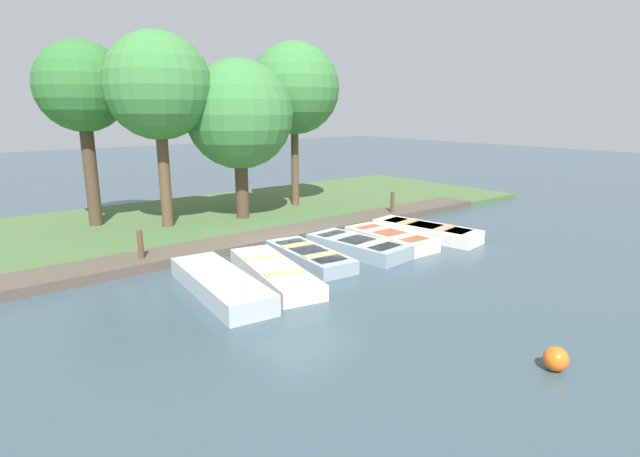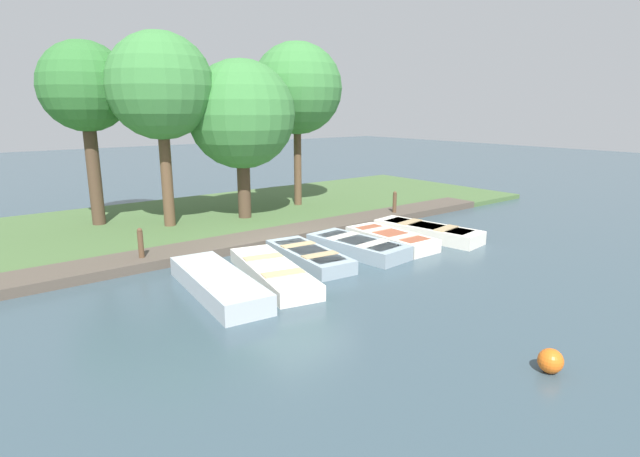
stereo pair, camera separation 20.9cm
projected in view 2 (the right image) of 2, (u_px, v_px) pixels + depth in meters
ground_plane at (300, 254)px, 12.84m from camera, size 80.00×80.00×0.00m
shore_bank at (212, 218)px, 16.65m from camera, size 8.00×24.00×0.17m
dock_walkway at (267, 238)px, 14.03m from camera, size 1.23×17.64×0.22m
rowboat_0 at (218, 283)px, 10.09m from camera, size 3.42×1.35×0.43m
rowboat_1 at (273, 272)px, 10.92m from camera, size 3.47×1.65×0.35m
rowboat_2 at (309, 256)px, 12.09m from camera, size 2.84×1.26×0.35m
rowboat_3 at (357, 246)px, 12.88m from camera, size 2.82×1.36×0.38m
rowboat_4 at (391, 239)px, 13.65m from camera, size 2.66×1.06×0.37m
rowboat_5 at (427, 231)px, 14.40m from camera, size 3.25×1.44×0.40m
mooring_post_near at (141, 247)px, 11.72m from camera, size 0.13×0.13×0.94m
mooring_post_far at (395, 205)px, 16.83m from camera, size 0.13×0.13×0.94m
buoy at (551, 361)px, 7.06m from camera, size 0.35×0.35×0.35m
park_tree_far_left at (85, 89)px, 14.49m from camera, size 2.61×2.61×5.58m
park_tree_left at (160, 87)px, 14.30m from camera, size 3.05×3.05×5.80m
park_tree_center at (241, 115)px, 15.64m from camera, size 3.39×3.39×5.16m
park_tree_right at (297, 89)px, 17.60m from camera, size 3.20×3.20×5.93m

